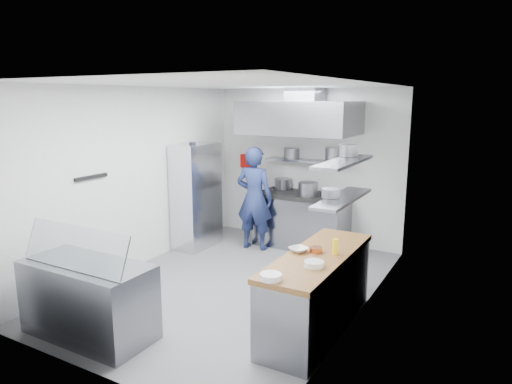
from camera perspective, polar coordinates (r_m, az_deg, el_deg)
The scene contains 35 objects.
floor at distance 6.67m, azimuth -2.57°, elevation -11.49°, with size 5.00×5.00×0.00m, color #5B5B5E.
ceiling at distance 6.14m, azimuth -2.82°, elevation 13.30°, with size 5.00×5.00×0.00m, color silver.
wall_back at distance 8.45m, azimuth 6.33°, elevation 3.25°, with size 3.60×0.02×2.80m, color white.
wall_front at distance 4.40m, azimuth -20.24°, elevation -5.15°, with size 3.60×0.02×2.80m, color white.
wall_left at distance 7.36m, azimuth -14.68°, elevation 1.70°, with size 5.00×0.02×2.80m, color white.
wall_right at distance 5.54m, azimuth 13.32°, elevation -1.39°, with size 5.00×0.02×2.80m, color white.
gas_range at distance 8.25m, azimuth 5.73°, elevation -3.69°, with size 1.60×0.80×0.90m, color gray.
cooktop at distance 8.13m, azimuth 5.80°, elevation -0.43°, with size 1.57×0.78×0.06m, color black.
stock_pot_left at distance 8.52m, azimuth 3.37°, elevation 1.05°, with size 0.31×0.31×0.20m, color slate.
stock_pot_mid at distance 7.94m, azimuth 6.52°, elevation 0.37°, with size 0.34×0.34×0.24m, color slate.
over_range_shelf at distance 8.25m, azimuth 6.55°, elevation 3.89°, with size 1.60×0.30×0.04m, color gray.
shelf_pot_a at distance 8.50m, azimuth 4.48°, elevation 4.90°, with size 0.29×0.29×0.18m, color slate.
shelf_pot_b at distance 8.31m, azimuth 9.69°, elevation 4.75°, with size 0.31×0.31×0.22m, color slate.
extractor_hood at distance 7.80m, azimuth 5.48°, elevation 9.22°, with size 1.90×1.15×0.55m, color gray.
hood_duct at distance 8.00m, azimuth 6.20°, elevation 11.99°, with size 0.55×0.55×0.24m, color slate.
red_firebox at distance 8.95m, azimuth -1.21°, elevation 3.91°, with size 0.22×0.10×0.26m, color #A7110D.
chef at distance 7.96m, azimuth -0.20°, elevation -0.79°, with size 0.66×0.43×1.82m, color navy.
wire_rack at distance 8.14m, azimuth -7.46°, elevation -0.49°, with size 0.50×0.90×1.85m, color silver.
rack_bin_a at distance 8.00m, azimuth -8.41°, elevation -1.66°, with size 0.16×0.20×0.18m, color white.
rack_bin_b at distance 8.22m, azimuth -6.77°, elevation 2.30°, with size 0.12×0.16×0.14m, color yellow.
rack_jar at distance 7.87m, azimuth -7.94°, elevation 5.53°, with size 0.11×0.11×0.18m, color black.
knife_strip at distance 6.71m, azimuth -19.90°, elevation 1.76°, with size 0.04×0.55×0.05m, color black.
prep_counter_base at distance 5.40m, azimuth 7.66°, elevation -12.49°, with size 0.62×2.00×0.84m, color gray.
prep_counter_top at distance 5.23m, azimuth 7.80°, elevation -7.99°, with size 0.65×2.04×0.06m, color olive.
plate_stack_a at distance 4.47m, azimuth 1.86°, elevation -10.53°, with size 0.21×0.21×0.06m, color white.
plate_stack_b at distance 4.83m, azimuth 7.27°, elevation -8.90°, with size 0.21×0.21×0.06m, color white.
copper_pan at distance 5.27m, azimuth 7.49°, elevation -7.17°, with size 0.15×0.15×0.06m, color #C56637.
squeeze_bottle at distance 5.22m, azimuth 9.90°, elevation -6.73°, with size 0.07×0.07×0.18m, color yellow.
mixing_bowl at distance 5.26m, azimuth 5.34°, elevation -7.18°, with size 0.21×0.21×0.05m, color white.
wall_shelf_lower at distance 5.28m, azimuth 10.80°, elevation -0.80°, with size 0.30×1.30×0.04m, color gray.
wall_shelf_upper at distance 5.21m, azimuth 10.97°, elevation 3.72°, with size 0.30×1.30×0.04m, color gray.
shelf_pot_c at distance 5.21m, azimuth 9.33°, elevation -0.12°, with size 0.21×0.21×0.10m, color slate.
shelf_pot_d at distance 5.56m, azimuth 11.48°, elevation 5.12°, with size 0.23×0.23×0.14m, color slate.
display_case at distance 5.53m, azimuth -20.20°, elevation -12.51°, with size 1.50×0.70×0.85m, color gray.
display_glass at distance 5.23m, azimuth -21.69°, elevation -6.43°, with size 1.47×0.02×0.45m, color silver.
Camera 1 is at (3.26, -5.20, 2.61)m, focal length 32.00 mm.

